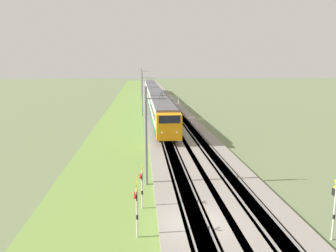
{
  "coord_description": "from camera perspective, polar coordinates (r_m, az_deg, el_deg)",
  "views": [
    {
      "loc": [
        -16.87,
        3.08,
        9.05
      ],
      "look_at": [
        19.17,
        0.0,
        2.26
      ],
      "focal_mm": 35.0,
      "sensor_mm": 36.0,
      "label": 1
    }
  ],
  "objects": [
    {
      "name": "crossing_signal_aux",
      "position": [
        20.76,
        -4.59,
        -9.88
      ],
      "size": [
        0.7,
        0.23,
        2.97
      ],
      "rotation": [
        0.0,
        0.0,
        1.57
      ],
      "color": "beige",
      "rests_on": "ground"
    },
    {
      "name": "catenary_mast_distant",
      "position": [
        126.43,
        -4.73,
        8.26
      ],
      "size": [
        0.22,
        2.56,
        7.52
      ],
      "color": "slate",
      "rests_on": "ground"
    },
    {
      "name": "track_main",
      "position": [
        67.53,
        -2.23,
        3.06
      ],
      "size": [
        240.0,
        1.57,
        0.45
      ],
      "color": "#4C4238",
      "rests_on": "ground"
    },
    {
      "name": "track_adjacent",
      "position": [
        67.82,
        1.08,
        3.1
      ],
      "size": [
        240.0,
        1.57,
        0.45
      ],
      "color": "#4C4238",
      "rests_on": "ground"
    },
    {
      "name": "crossing_signal_far",
      "position": [
        19.32,
        27.14,
        -12.03
      ],
      "size": [
        0.7,
        0.23,
        3.28
      ],
      "rotation": [
        0.0,
        0.0,
        -1.57
      ],
      "color": "beige",
      "rests_on": "ground"
    },
    {
      "name": "ballast_adjacent",
      "position": [
        67.83,
        1.08,
        3.09
      ],
      "size": [
        240.0,
        4.4,
        0.3
      ],
      "color": "gray",
      "rests_on": "ground"
    },
    {
      "name": "ground_plane",
      "position": [
        19.4,
        5.06,
        -17.24
      ],
      "size": [
        400.0,
        400.0,
        0.0
      ],
      "primitive_type": "plane",
      "color": "#6B7A51"
    },
    {
      "name": "grass_verge",
      "position": [
        67.52,
        -6.86,
        2.9
      ],
      "size": [
        240.0,
        8.58,
        0.12
      ],
      "color": "olive",
      "rests_on": "ground"
    },
    {
      "name": "catenary_mast_far",
      "position": [
        92.21,
        -4.64,
        7.6
      ],
      "size": [
        0.22,
        2.56,
        8.18
      ],
      "color": "slate",
      "rests_on": "ground"
    },
    {
      "name": "crossing_signal_near",
      "position": [
        17.44,
        -5.49,
        -13.52
      ],
      "size": [
        0.7,
        0.23,
        3.18
      ],
      "rotation": [
        0.0,
        0.0,
        1.57
      ],
      "color": "beige",
      "rests_on": "ground"
    },
    {
      "name": "passenger_train",
      "position": [
        74.33,
        -2.5,
        5.5
      ],
      "size": [
        79.41,
        2.88,
        5.14
      ],
      "rotation": [
        0.0,
        0.0,
        3.14
      ],
      "color": "orange",
      "rests_on": "ground"
    },
    {
      "name": "catenary_mast_near",
      "position": [
        24.18,
        -3.7,
        -1.69
      ],
      "size": [
        0.22,
        2.56,
        7.53
      ],
      "color": "slate",
      "rests_on": "ground"
    },
    {
      "name": "catenary_mast_mid",
      "position": [
        58.08,
        -4.44,
        5.58
      ],
      "size": [
        0.22,
        2.56,
        7.67
      ],
      "color": "slate",
      "rests_on": "ground"
    },
    {
      "name": "ballast_main",
      "position": [
        67.53,
        -2.23,
        3.05
      ],
      "size": [
        240.0,
        4.4,
        0.3
      ],
      "color": "gray",
      "rests_on": "ground"
    }
  ]
}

